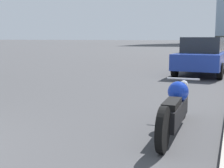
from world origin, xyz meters
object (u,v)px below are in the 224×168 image
object	(u,v)px
motorcycle	(175,108)
parked_car_white	(219,48)
parked_car_yellow	(223,44)
parked_car_blue	(203,56)

from	to	relation	value
motorcycle	parked_car_white	distance (m)	20.87
parked_car_white	parked_car_yellow	xyz separation A→B (m)	(-0.06, 11.48, 0.06)
motorcycle	parked_car_yellow	size ratio (longest dim) A/B	0.62
parked_car_white	motorcycle	bearing A→B (deg)	-92.35
parked_car_blue	parked_car_white	bearing A→B (deg)	92.91
motorcycle	parked_car_yellow	bearing A→B (deg)	89.63
motorcycle	parked_car_yellow	world-z (taller)	parked_car_yellow
parked_car_blue	parked_car_yellow	distance (m)	23.66
motorcycle	parked_car_white	bearing A→B (deg)	89.78
parked_car_blue	parked_car_yellow	world-z (taller)	parked_car_yellow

